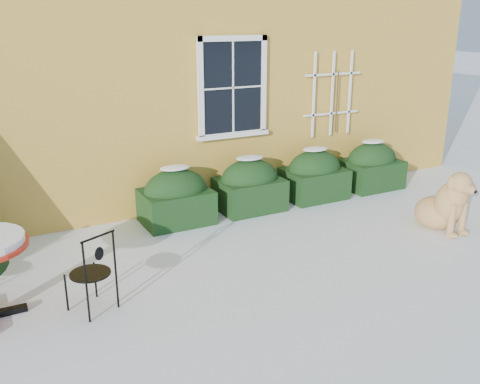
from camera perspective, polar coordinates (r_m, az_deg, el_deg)
ground at (r=6.48m, az=4.20°, el=-10.04°), size 80.00×80.00×0.00m
house at (r=12.21m, az=-14.01°, el=18.37°), size 12.40×8.40×6.40m
hedge_row at (r=9.15m, az=4.60°, el=1.20°), size 4.95×0.80×0.91m
patio_chair_near at (r=6.00m, az=-15.48°, el=-8.22°), size 0.54×0.54×0.92m
dog at (r=8.52m, az=21.08°, el=-1.32°), size 0.66×1.10×0.98m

